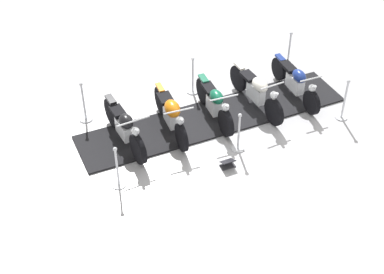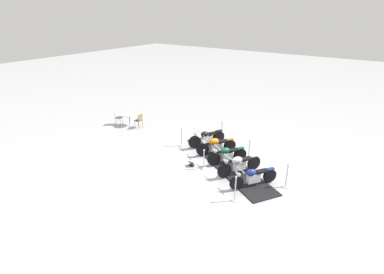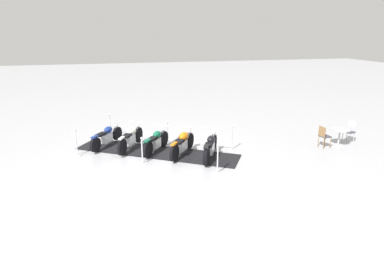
{
  "view_description": "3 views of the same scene",
  "coord_description": "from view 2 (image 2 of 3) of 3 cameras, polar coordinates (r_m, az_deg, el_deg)",
  "views": [
    {
      "loc": [
        9.47,
        5.82,
        8.57
      ],
      "look_at": [
        1.48,
        0.36,
        0.59
      ],
      "focal_mm": 53.35,
      "sensor_mm": 36.0,
      "label": 1
    },
    {
      "loc": [
        -6.32,
        11.91,
        7.1
      ],
      "look_at": [
        2.01,
        0.15,
        0.99
      ],
      "focal_mm": 28.52,
      "sensor_mm": 36.0,
      "label": 2
    },
    {
      "loc": [
        -1.55,
        -12.66,
        4.76
      ],
      "look_at": [
        1.34,
        -0.71,
        0.79
      ],
      "focal_mm": 30.85,
      "sensor_mm": 36.0,
      "label": 3
    }
  ],
  "objects": [
    {
      "name": "stanchion_right_mid",
      "position": [
        14.55,
        2.24,
        -4.72
      ],
      "size": [
        0.3,
        0.3,
        1.02
      ],
      "color": "silver",
      "rests_on": "ground_plane"
    },
    {
      "name": "motorcycle_black",
      "position": [
        16.83,
        2.72,
        -0.17
      ],
      "size": [
        1.19,
        2.03,
        1.02
      ],
      "rotation": [
        0.0,
        0.0,
        1.09
      ],
      "color": "black",
      "rests_on": "display_platform"
    },
    {
      "name": "stanchion_left_rear",
      "position": [
        13.71,
        17.23,
        -7.63
      ],
      "size": [
        0.32,
        0.32,
        1.1
      ],
      "color": "silver",
      "rests_on": "ground_plane"
    },
    {
      "name": "motorcycle_cream",
      "position": [
        14.12,
        8.75,
        -5.05
      ],
      "size": [
        1.18,
        2.1,
        1.01
      ],
      "rotation": [
        0.0,
        0.0,
        1.08
      ],
      "color": "black",
      "rests_on": "display_platform"
    },
    {
      "name": "stanchion_right_rear",
      "position": [
        12.35,
        8.06,
        -10.13
      ],
      "size": [
        0.29,
        0.29,
        1.12
      ],
      "color": "silver",
      "rests_on": "ground_plane"
    },
    {
      "name": "ground_plane",
      "position": [
        15.24,
        6.52,
        -4.96
      ],
      "size": [
        80.0,
        80.0,
        0.0
      ],
      "primitive_type": "plane",
      "color": "#B2B2B7"
    },
    {
      "name": "stanchion_left_mid",
      "position": [
        15.7,
        10.6,
        -2.95
      ],
      "size": [
        0.32,
        0.32,
        1.05
      ],
      "color": "silver",
      "rests_on": "ground_plane"
    },
    {
      "name": "cafe_chair_across_table",
      "position": [
        20.58,
        -13.74,
        3.75
      ],
      "size": [
        0.52,
        0.52,
        0.95
      ],
      "rotation": [
        0.0,
        0.0,
        -2.76
      ],
      "color": "#B7B7BC",
      "rests_on": "ground_plane"
    },
    {
      "name": "cafe_chair_near_table",
      "position": [
        19.71,
        -9.86,
        3.2
      ],
      "size": [
        0.43,
        0.43,
        0.93
      ],
      "rotation": [
        0.0,
        0.0,
        0.08
      ],
      "color": "olive",
      "rests_on": "ground_plane"
    },
    {
      "name": "stanchion_left_front",
      "position": [
        17.93,
        5.58,
        0.71
      ],
      "size": [
        0.33,
        0.33,
        1.08
      ],
      "color": "silver",
      "rests_on": "ground_plane"
    },
    {
      "name": "cafe_table",
      "position": [
        20.23,
        -11.65,
        3.63
      ],
      "size": [
        0.83,
        0.83,
        0.74
      ],
      "color": "#B7B7BC",
      "rests_on": "ground_plane"
    },
    {
      "name": "motorcycle_copper",
      "position": [
        15.89,
        4.45,
        -1.53
      ],
      "size": [
        1.36,
        1.87,
        0.98
      ],
      "rotation": [
        0.0,
        0.0,
        0.96
      ],
      "color": "black",
      "rests_on": "display_platform"
    },
    {
      "name": "motorcycle_navy",
      "position": [
        13.33,
        11.35,
        -7.33
      ],
      "size": [
        1.35,
        1.95,
        0.91
      ],
      "rotation": [
        0.0,
        0.0,
        0.99
      ],
      "color": "black",
      "rests_on": "display_platform"
    },
    {
      "name": "display_platform",
      "position": [
        15.23,
        6.53,
        -4.88
      ],
      "size": [
        6.51,
        4.73,
        0.05
      ],
      "primitive_type": "cube",
      "rotation": [
        0.0,
        0.0,
        2.59
      ],
      "color": "black",
      "rests_on": "ground_plane"
    },
    {
      "name": "motorcycle_forest",
      "position": [
        15.01,
        6.53,
        -3.33
      ],
      "size": [
        1.29,
        1.79,
        0.96
      ],
      "rotation": [
        0.0,
        0.0,
        0.97
      ],
      "color": "black",
      "rests_on": "display_platform"
    },
    {
      "name": "info_placard",
      "position": [
        14.91,
        -0.08,
        -5.15
      ],
      "size": [
        0.39,
        0.38,
        0.22
      ],
      "rotation": [
        0.0,
        0.0,
        5.74
      ],
      "color": "#333338",
      "rests_on": "ground_plane"
    },
    {
      "name": "stanchion_right_front",
      "position": [
        16.93,
        -1.94,
        -0.55
      ],
      "size": [
        0.32,
        0.32,
        1.05
      ],
      "color": "silver",
      "rests_on": "ground_plane"
    }
  ]
}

